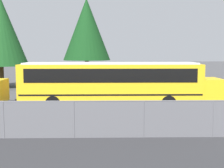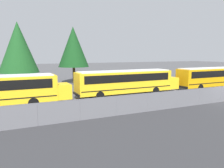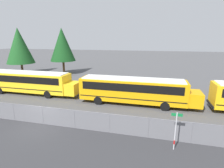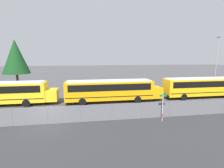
{
  "view_description": "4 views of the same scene",
  "coord_description": "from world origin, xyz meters",
  "views": [
    {
      "loc": [
        -7.66,
        -13.18,
        3.73
      ],
      "look_at": [
        -7.23,
        6.22,
        1.69
      ],
      "focal_mm": 50.0,
      "sensor_mm": 36.0,
      "label": 1
    },
    {
      "loc": [
        -19.51,
        -15.25,
        4.92
      ],
      "look_at": [
        -9.38,
        6.39,
        1.62
      ],
      "focal_mm": 35.0,
      "sensor_mm": 36.0,
      "label": 2
    },
    {
      "loc": [
        9.22,
        -12.1,
        7.26
      ],
      "look_at": [
        4.56,
        6.58,
        2.26
      ],
      "focal_mm": 28.0,
      "sensor_mm": 36.0,
      "label": 3
    },
    {
      "loc": [
        3.35,
        -16.14,
        6.25
      ],
      "look_at": [
        7.29,
        7.52,
        2.37
      ],
      "focal_mm": 28.0,
      "sensor_mm": 36.0,
      "label": 4
    }
  ],
  "objects": [
    {
      "name": "ground_plane",
      "position": [
        0.0,
        0.0,
        0.0
      ],
      "size": [
        200.0,
        200.0,
        0.0
      ],
      "primitive_type": "plane",
      "color": "#4C4C4F"
    },
    {
      "name": "fence",
      "position": [
        -0.0,
        -0.0,
        0.83
      ],
      "size": [
        96.12,
        0.07,
        1.63
      ],
      "color": "#9EA0A5",
      "rests_on": "ground_plane"
    },
    {
      "name": "school_bus_2",
      "position": [
        -7.0,
        7.26,
        1.79
      ],
      "size": [
        13.25,
        2.47,
        3.0
      ],
      "color": "yellow",
      "rests_on": "ground_plane"
    },
    {
      "name": "school_bus_3",
      "position": [
        7.09,
        6.74,
        1.79
      ],
      "size": [
        13.25,
        2.47,
        3.0
      ],
      "color": "orange",
      "rests_on": "ground_plane"
    },
    {
      "name": "street_sign",
      "position": [
        10.77,
        -1.05,
        1.43
      ],
      "size": [
        0.7,
        0.09,
        2.68
      ],
      "color": "#B7B7BC",
      "rests_on": "ground_plane"
    },
    {
      "name": "tree_0",
      "position": [
        -18.28,
        18.96,
        5.86
      ],
      "size": [
        5.55,
        5.55,
        9.48
      ],
      "color": "#51381E",
      "rests_on": "ground_plane"
    },
    {
      "name": "tree_1",
      "position": [
        -9.66,
        21.12,
        6.08
      ],
      "size": [
        5.14,
        5.14,
        9.44
      ],
      "color": "#51381E",
      "rests_on": "ground_plane"
    }
  ]
}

